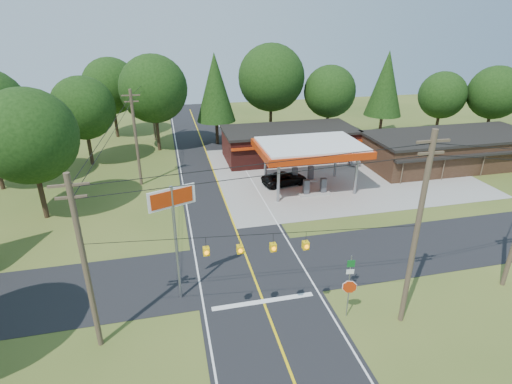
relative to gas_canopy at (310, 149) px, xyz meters
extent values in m
plane|color=#40541D|center=(-9.00, -13.00, -4.27)|extent=(120.00, 120.00, 0.00)
cube|color=black|center=(-9.00, -13.00, -4.26)|extent=(8.00, 120.00, 0.02)
cube|color=black|center=(-9.00, -13.00, -4.25)|extent=(70.00, 7.00, 0.02)
cube|color=yellow|center=(-9.00, -13.00, -4.24)|extent=(0.15, 110.00, 0.00)
cylinder|color=gray|center=(-4.00, -2.50, -2.17)|extent=(0.28, 0.28, 4.20)
cylinder|color=gray|center=(-4.00, 2.50, -2.17)|extent=(0.28, 0.28, 4.20)
cylinder|color=gray|center=(4.00, -2.50, -2.17)|extent=(0.28, 0.28, 4.20)
cylinder|color=gray|center=(4.00, 2.50, -2.17)|extent=(0.28, 0.28, 4.20)
cube|color=#B52E09|center=(0.00, 0.00, 0.08)|extent=(10.60, 7.40, 0.70)
cube|color=white|center=(0.00, 0.00, 0.48)|extent=(10.00, 7.00, 0.25)
cube|color=#9E9B93|center=(0.00, -1.80, -4.14)|extent=(3.20, 0.90, 0.22)
cube|color=#3F3F44|center=(-0.90, -1.80, -3.32)|extent=(0.55, 0.45, 1.50)
cube|color=#3F3F44|center=(0.90, -1.80, -3.32)|extent=(0.55, 0.45, 1.50)
cube|color=#9E9B93|center=(0.00, 1.80, -4.14)|extent=(3.20, 0.90, 0.22)
cube|color=#3F3F44|center=(-0.90, 1.80, -3.32)|extent=(0.55, 0.45, 1.50)
cube|color=#3F3F44|center=(0.90, 1.80, -3.32)|extent=(0.55, 0.45, 1.50)
cube|color=#4D1A16|center=(1.00, 10.00, -2.52)|extent=(16.00, 7.00, 3.50)
cube|color=black|center=(1.00, 10.00, -0.62)|extent=(16.40, 7.40, 0.30)
cube|color=#B52E09|center=(1.00, 6.40, -1.57)|extent=(16.00, 0.50, 0.25)
cube|color=#331F15|center=(19.00, 3.00, -2.52)|extent=(20.00, 8.00, 3.50)
cube|color=black|center=(19.00, 3.00, -0.62)|extent=(20.40, 8.40, 0.30)
cube|color=black|center=(19.00, -1.20, -1.67)|extent=(20.00, 0.70, 0.25)
cylinder|color=#473828|center=(-1.50, -20.00, 1.48)|extent=(0.30, 0.30, 11.50)
cube|color=#473828|center=(-1.50, -20.00, 6.63)|extent=(1.80, 0.12, 0.12)
cube|color=#473828|center=(-1.50, -20.00, 6.03)|extent=(1.40, 0.12, 0.12)
cylinder|color=#473828|center=(-18.50, -18.00, 0.73)|extent=(0.30, 0.30, 10.00)
cube|color=#473828|center=(-18.50, -18.00, 5.13)|extent=(1.80, 0.12, 0.12)
cube|color=#473828|center=(-18.50, -18.00, 4.53)|extent=(1.40, 0.12, 0.12)
cylinder|color=#473828|center=(-17.00, 5.00, 0.73)|extent=(0.30, 0.30, 10.00)
cube|color=#473828|center=(-17.00, 5.00, 5.13)|extent=(1.80, 0.12, 0.12)
cube|color=#473828|center=(-17.00, 5.00, 4.53)|extent=(1.40, 0.12, 0.12)
cylinder|color=#473828|center=(-15.50, 22.00, 0.48)|extent=(0.30, 0.30, 9.50)
cube|color=#E2B30B|center=(-12.55, -18.70, 1.23)|extent=(0.32, 0.32, 0.42)
cube|color=#E2B30B|center=(-10.85, -18.90, 1.23)|extent=(0.32, 0.32, 0.42)
cube|color=#E2B30B|center=(-9.15, -19.10, 1.23)|extent=(0.32, 0.32, 0.42)
cube|color=#E2B30B|center=(-7.45, -19.30, 1.23)|extent=(0.32, 0.32, 0.42)
cylinder|color=#332316|center=(-23.00, 13.00, -2.29)|extent=(0.44, 0.44, 3.96)
sphere|color=black|center=(-23.00, 13.00, 2.55)|extent=(7.26, 7.26, 7.26)
cylinder|color=#332316|center=(-15.00, 17.00, -1.93)|extent=(0.44, 0.44, 4.68)
sphere|color=black|center=(-15.00, 17.00, 3.79)|extent=(8.58, 8.58, 8.58)
cylinder|color=#332316|center=(-7.00, 18.00, -2.11)|extent=(0.44, 0.44, 4.32)
cone|color=black|center=(-7.00, 18.00, 3.53)|extent=(5.28, 5.28, 9.00)
cylinder|color=#332316|center=(1.00, 19.00, -1.75)|extent=(0.44, 0.44, 5.04)
sphere|color=black|center=(1.00, 19.00, 4.41)|extent=(9.24, 9.24, 9.24)
cylinder|color=#332316|center=(9.00, 17.00, -2.29)|extent=(0.44, 0.44, 3.96)
sphere|color=black|center=(9.00, 17.00, 2.55)|extent=(7.26, 7.26, 7.26)
cylinder|color=#332316|center=(17.00, 16.00, -2.11)|extent=(0.44, 0.44, 4.32)
cone|color=black|center=(17.00, 16.00, 3.53)|extent=(5.28, 5.28, 9.00)
cylinder|color=#332316|center=(25.00, 14.00, -2.47)|extent=(0.44, 0.44, 3.60)
sphere|color=black|center=(25.00, 14.00, 1.93)|extent=(6.60, 6.60, 6.60)
cylinder|color=#332316|center=(31.00, 11.00, -2.29)|extent=(0.44, 0.44, 3.96)
sphere|color=black|center=(31.00, 11.00, 2.55)|extent=(7.26, 7.26, 7.26)
cylinder|color=#332316|center=(-25.00, -1.00, -2.11)|extent=(0.44, 0.44, 4.32)
sphere|color=black|center=(-25.00, -1.00, 3.17)|extent=(7.92, 7.92, 7.92)
cylinder|color=#332316|center=(-21.00, 25.00, -2.11)|extent=(0.44, 0.44, 4.32)
sphere|color=black|center=(-21.00, 25.00, 3.17)|extent=(7.92, 7.92, 7.92)
imported|color=black|center=(-2.15, 1.50, -3.59)|extent=(5.54, 5.54, 1.35)
imported|color=white|center=(8.00, 6.35, -3.67)|extent=(4.11, 4.11, 1.20)
cylinder|color=gray|center=(-14.00, -15.00, -0.42)|extent=(0.18, 0.18, 7.68)
cube|color=white|center=(-14.00, -15.00, 2.71)|extent=(2.70, 1.09, 1.21)
cube|color=#B52E09|center=(-14.00, -15.05, 2.71)|extent=(2.37, 0.95, 0.93)
cylinder|color=gray|center=(-4.50, -19.00, -3.05)|extent=(0.07, 0.07, 2.43)
cylinder|color=gray|center=(-3.20, -16.50, -3.03)|extent=(0.06, 0.06, 2.48)
cube|color=#0C591E|center=(-3.20, -16.54, -2.36)|extent=(0.51, 0.11, 0.51)
cube|color=white|center=(-3.20, -16.54, -2.98)|extent=(0.51, 0.11, 0.34)
camera|label=1|loc=(-14.02, -36.12, 12.09)|focal=28.00mm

